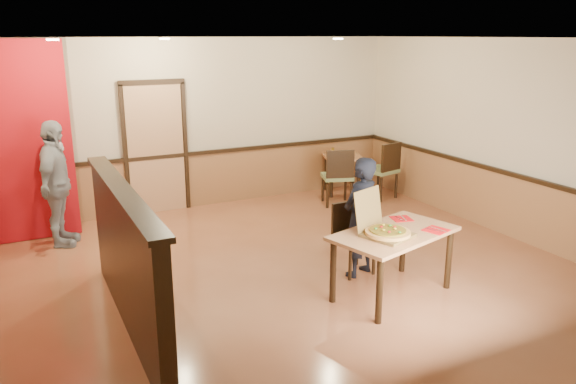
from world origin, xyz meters
name	(u,v)px	position (x,y,z in m)	size (l,w,h in m)	color
floor	(298,280)	(0.00, 0.00, 0.00)	(7.00, 7.00, 0.00)	#AD6643
ceiling	(299,38)	(0.00, 0.00, 2.80)	(7.00, 7.00, 0.00)	black
wall_back	(202,124)	(0.00, 3.50, 1.40)	(7.00, 7.00, 0.00)	beige
wall_right	(520,141)	(3.50, 0.00, 1.40)	(7.00, 7.00, 0.00)	beige
wainscot_back	(204,179)	(0.00, 3.47, 0.45)	(7.00, 0.04, 0.90)	#95633B
chair_rail_back	(204,153)	(0.00, 3.45, 0.92)	(7.00, 0.06, 0.06)	black
wainscot_right	(511,206)	(3.47, 0.00, 0.45)	(0.04, 7.00, 0.90)	#95633B
chair_rail_right	(514,175)	(3.45, 0.00, 0.92)	(0.06, 7.00, 0.06)	black
back_door	(156,149)	(-0.80, 3.46, 1.05)	(0.90, 0.06, 2.10)	tan
booth_partition	(127,257)	(-2.00, -0.20, 0.74)	(0.20, 3.10, 1.44)	black
red_accent_panel	(10,143)	(-2.90, 3.00, 1.40)	(1.60, 0.20, 2.78)	#A50B13
spot_a	(53,40)	(-2.30, 1.80, 2.78)	(0.14, 0.14, 0.02)	#FFDFB2
spot_b	(165,39)	(-0.80, 2.50, 2.78)	(0.14, 0.14, 0.02)	#FFDFB2
spot_c	(338,39)	(1.40, 1.50, 2.78)	(0.14, 0.14, 0.02)	#FFDFB2
main_table	(394,241)	(0.77, -0.80, 0.64)	(1.57, 1.15, 0.75)	tan
diner_chair	(351,235)	(0.73, -0.02, 0.47)	(0.44, 0.44, 0.86)	olive
side_chair_left	(338,175)	(2.02, 2.42, 0.54)	(0.62, 0.62, 0.99)	olive
side_chair_right	(384,168)	(2.97, 2.42, 0.56)	(0.61, 0.61, 1.02)	olive
side_table	(342,165)	(2.50, 3.04, 0.54)	(0.84, 0.84, 0.71)	tan
diner	(360,217)	(0.75, -0.16, 0.73)	(0.54, 0.35, 1.47)	black
passerby	(56,184)	(-2.40, 2.52, 0.87)	(1.03, 0.43, 1.75)	gray
pizza_box	(384,230)	(0.59, -0.85, 0.81)	(0.60, 0.65, 0.48)	brown
pizza	(388,232)	(0.61, -0.90, 0.80)	(0.49, 0.49, 0.03)	#F7B659
napkin_near	(436,230)	(1.21, -0.97, 0.76)	(0.31, 0.31, 0.01)	red
napkin_far	(401,219)	(1.12, -0.48, 0.76)	(0.27, 0.27, 0.01)	red
condiment	(333,151)	(2.37, 3.18, 0.77)	(0.05, 0.05, 0.13)	brown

